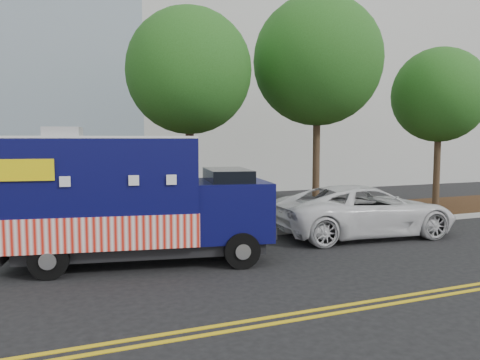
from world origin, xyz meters
name	(u,v)px	position (x,y,z in m)	size (l,w,h in m)	color
ground	(160,258)	(0.00, 0.00, 0.00)	(120.00, 120.00, 0.00)	black
curb	(148,243)	(0.00, 1.40, 0.07)	(120.00, 0.18, 0.15)	#9E9E99
mulch_strip	(134,229)	(0.00, 3.50, 0.07)	(120.00, 4.00, 0.15)	black
centerline_near	(225,325)	(0.00, -4.45, 0.01)	(120.00, 0.10, 0.01)	gold
centerline_far	(231,331)	(0.00, -4.70, 0.01)	(120.00, 0.10, 0.01)	gold
tree_b	(189,71)	(1.80, 3.49, 4.97)	(3.97, 3.97, 6.97)	#38281C
tree_c	(318,61)	(6.66, 3.74, 5.64)	(4.63, 4.63, 7.97)	#38281C
tree_d	(439,95)	(12.06, 3.36, 4.59)	(3.72, 3.72, 6.47)	#38281C
sign_post	(19,206)	(-3.10, 1.78, 1.20)	(0.06, 0.06, 2.40)	#473828
food_truck	(129,202)	(-0.74, -0.20, 1.41)	(6.18, 3.21, 3.10)	black
white_car	(364,211)	(6.17, 0.26, 0.75)	(2.48, 5.39, 1.50)	silver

